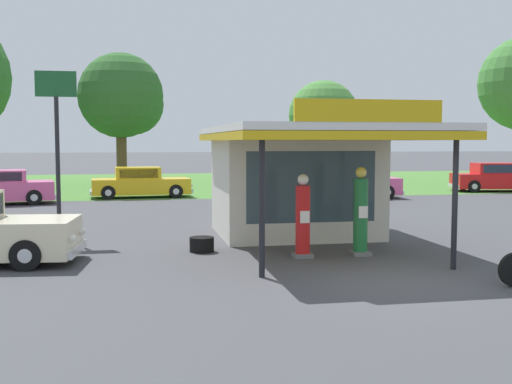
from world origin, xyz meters
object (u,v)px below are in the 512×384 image
Objects in this scene: spare_tire_stack at (202,244)px; parked_car_back_row_far_right at (350,184)px; roadside_pole_sign at (57,124)px; gas_pump_offside at (361,215)px; parked_car_back_row_centre_left at (497,178)px; bystander_strolling_foreground at (325,187)px; gas_pump_nearside at (303,219)px; parked_car_back_row_centre at (140,183)px.

parked_car_back_row_far_right is at bearing 57.35° from spare_tire_stack.
parked_car_back_row_far_right is 1.06× the size of roadside_pole_sign.
gas_pump_offside is 22.04m from parked_car_back_row_centre_left.
bystander_strolling_foreground is 11.60m from spare_tire_stack.
parked_car_back_row_far_right is 15.79m from spare_tire_stack.
parked_car_back_row_far_right is (6.28, 14.48, -0.20)m from gas_pump_nearside.
gas_pump_nearside reaches higher than parked_car_back_row_centre.
gas_pump_offside is 0.43× the size of parked_car_back_row_centre.
gas_pump_offside reaches higher than parked_car_back_row_centre_left.
bystander_strolling_foreground reaches higher than parked_car_back_row_centre.
spare_tire_stack is at bearing 151.76° from gas_pump_nearside.
gas_pump_nearside is 1.41m from gas_pump_offside.
bystander_strolling_foreground is at bearing 76.97° from gas_pump_offside.
bystander_strolling_foreground is at bearing 57.74° from spare_tire_stack.
gas_pump_offside is 0.43× the size of parked_car_back_row_far_right.
parked_car_back_row_centre_left is 3.32× the size of bystander_strolling_foreground.
gas_pump_nearside reaches higher than bystander_strolling_foreground.
spare_tire_stack is at bearing -122.26° from bystander_strolling_foreground.
roadside_pole_sign is at bearing 145.08° from gas_pump_nearside.
bystander_strolling_foreground is 12.25m from roadside_pole_sign.
parked_car_back_row_centre is at bearing -179.49° from parked_car_back_row_centre_left.
spare_tire_stack is (-6.18, -9.80, -0.64)m from bystander_strolling_foreground.
gas_pump_offside is (1.41, 0.00, 0.07)m from gas_pump_nearside.
parked_car_back_row_centre_left is at bearing 50.11° from gas_pump_offside.
parked_car_back_row_far_right is (4.87, 14.48, -0.27)m from gas_pump_offside.
bystander_strolling_foreground is (7.51, -5.74, 0.14)m from parked_car_back_row_centre.
roadside_pole_sign is at bearing -100.56° from parked_car_back_row_centre.
roadside_pole_sign is (-2.35, -12.61, 2.49)m from parked_car_back_row_centre.
gas_pump_offside is at bearing -18.21° from spare_tire_stack.
roadside_pole_sign is at bearing -145.15° from bystander_strolling_foreground.
parked_car_back_row_far_right is 10.10m from parked_car_back_row_centre.
gas_pump_nearside is 2.63m from spare_tire_stack.
parked_car_back_row_centre is 15.60m from spare_tire_stack.
bystander_strolling_foreground is at bearing 70.22° from gas_pump_nearside.
roadside_pole_sign reaches higher than parked_car_back_row_centre_left.
gas_pump_nearside is at bearing -109.78° from bystander_strolling_foreground.
gas_pump_offside reaches higher than parked_car_back_row_far_right.
bystander_strolling_foreground is (2.54, 10.99, -0.14)m from gas_pump_offside.
gas_pump_nearside is at bearing -180.00° from gas_pump_offside.
parked_car_back_row_centre reaches higher than spare_tire_stack.
parked_car_back_row_centre is (-3.56, 16.74, -0.21)m from gas_pump_nearside.
parked_car_back_row_centre is at bearing 94.89° from spare_tire_stack.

